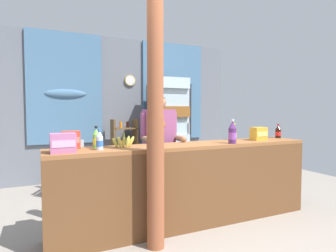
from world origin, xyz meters
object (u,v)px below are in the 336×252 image
(plastic_lawn_chair, at_px, (68,164))
(snack_box_crackers, at_px, (71,140))
(timber_post, at_px, (155,121))
(soda_bottle_water, at_px, (100,141))
(shopkeeper, at_px, (159,139))
(banana_bunch, at_px, (124,142))
(soda_bottle_iced_tea, at_px, (234,133))
(stall_counter, at_px, (193,177))
(snack_box_choco_powder, at_px, (259,134))
(soda_bottle_lime_soda, at_px, (96,139))
(drink_fridge, at_px, (169,125))
(bottle_shelf_rack, at_px, (124,149))
(snack_box_wafer, at_px, (63,143))
(soda_bottle_grape_soda, at_px, (232,133))
(soda_bottle_cola, at_px, (278,132))

(plastic_lawn_chair, distance_m, snack_box_crackers, 1.75)
(timber_post, height_order, soda_bottle_water, timber_post)
(shopkeeper, relative_size, banana_bunch, 5.83)
(timber_post, distance_m, soda_bottle_iced_tea, 1.43)
(stall_counter, height_order, snack_box_choco_powder, snack_box_choco_powder)
(soda_bottle_lime_soda, xyz_separation_m, snack_box_crackers, (-0.24, 0.09, -0.01))
(drink_fridge, xyz_separation_m, bottle_shelf_rack, (-0.81, 0.29, -0.46))
(snack_box_crackers, bearing_deg, bottle_shelf_rack, 61.41)
(stall_counter, xyz_separation_m, soda_bottle_lime_soda, (-1.05, 0.19, 0.47))
(timber_post, relative_size, snack_box_wafer, 11.42)
(stall_counter, distance_m, shopkeeper, 0.72)
(plastic_lawn_chair, relative_size, snack_box_wafer, 3.80)
(soda_bottle_water, bearing_deg, soda_bottle_grape_soda, -4.13)
(snack_box_crackers, height_order, banana_bunch, snack_box_crackers)
(soda_bottle_grape_soda, bearing_deg, timber_post, -168.96)
(shopkeeper, distance_m, soda_bottle_iced_tea, 0.99)
(shopkeeper, relative_size, snack_box_wafer, 6.78)
(stall_counter, distance_m, snack_box_choco_powder, 1.14)
(soda_bottle_water, relative_size, snack_box_choco_powder, 1.12)
(shopkeeper, xyz_separation_m, soda_bottle_grape_soda, (0.68, -0.63, 0.11))
(drink_fridge, xyz_separation_m, soda_bottle_water, (-1.76, -2.13, -0.03))
(shopkeeper, relative_size, soda_bottle_cola, 7.64)
(soda_bottle_water, bearing_deg, soda_bottle_lime_soda, 92.88)
(soda_bottle_grape_soda, height_order, snack_box_choco_powder, soda_bottle_grape_soda)
(plastic_lawn_chair, distance_m, snack_box_wafer, 2.02)
(soda_bottle_grape_soda, xyz_separation_m, snack_box_wafer, (-1.89, 0.07, -0.03))
(timber_post, bearing_deg, shopkeeper, 64.76)
(soda_bottle_lime_soda, height_order, snack_box_wafer, soda_bottle_lime_soda)
(drink_fridge, bearing_deg, plastic_lawn_chair, -172.77)
(soda_bottle_cola, bearing_deg, bottle_shelf_rack, 125.50)
(soda_bottle_cola, bearing_deg, soda_bottle_water, -176.50)
(bottle_shelf_rack, relative_size, soda_bottle_lime_soda, 5.05)
(banana_bunch, bearing_deg, soda_bottle_water, -160.58)
(soda_bottle_grape_soda, bearing_deg, soda_bottle_cola, 14.82)
(plastic_lawn_chair, height_order, soda_bottle_water, soda_bottle_water)
(soda_bottle_grape_soda, height_order, soda_bottle_iced_tea, soda_bottle_grape_soda)
(bottle_shelf_rack, relative_size, snack_box_wafer, 5.18)
(timber_post, height_order, snack_box_crackers, timber_post)
(drink_fridge, distance_m, banana_bunch, 2.52)
(drink_fridge, distance_m, soda_bottle_lime_soda, 2.66)
(drink_fridge, height_order, soda_bottle_grape_soda, drink_fridge)
(bottle_shelf_rack, height_order, soda_bottle_grape_soda, soda_bottle_grape_soda)
(soda_bottle_lime_soda, bearing_deg, shopkeeper, 23.59)
(soda_bottle_water, bearing_deg, snack_box_wafer, -172.94)
(stall_counter, distance_m, soda_bottle_lime_soda, 1.17)
(timber_post, relative_size, soda_bottle_water, 12.27)
(bottle_shelf_rack, distance_m, shopkeeper, 1.93)
(snack_box_wafer, height_order, snack_box_crackers, snack_box_wafer)
(shopkeeper, relative_size, soda_bottle_iced_tea, 6.82)
(soda_bottle_water, distance_m, soda_bottle_lime_soda, 0.14)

